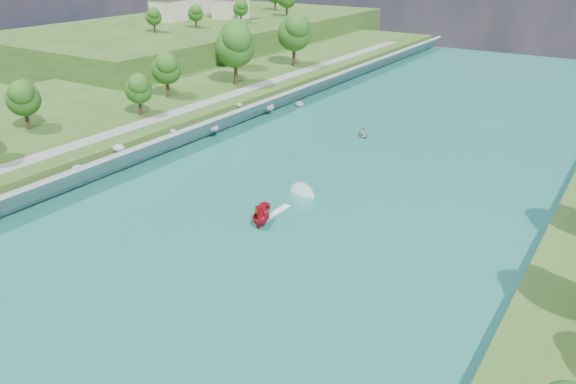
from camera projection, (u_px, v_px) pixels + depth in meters
The scene contains 11 objects.
ground at pixel (212, 260), 56.83m from camera, with size 260.00×260.00×0.00m, color #2D5119.
river_water at pixel (313, 193), 72.16m from camera, with size 55.00×240.00×0.10m, color #1B685B.
berm_west at pixel (63, 120), 96.46m from camera, with size 45.00×240.00×3.50m, color #2D5119.
ridge_west at pixel (205, 35), 169.15m from camera, with size 60.00×120.00×9.00m, color #2D5119.
riprap_bank at pixel (162, 146), 83.81m from camera, with size 4.55×236.00×4.05m.
riverside_path at pixel (133, 126), 86.99m from camera, with size 3.00×200.00×0.10m, color gray.
ridge_houses at pixel (199, 3), 172.53m from camera, with size 29.50×29.50×8.40m.
trees_west at pixel (83, 86), 86.47m from camera, with size 17.75×149.81×13.97m.
trees_ridge at pixel (250, 1), 169.37m from camera, with size 20.01×66.42×10.98m.
motorboat at pixel (267, 212), 65.04m from camera, with size 3.60×19.29×2.09m.
raft at pixel (363, 134), 93.33m from camera, with size 3.51×3.64×1.64m.
Camera 1 is at (33.34, -37.08, 29.17)m, focal length 35.00 mm.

